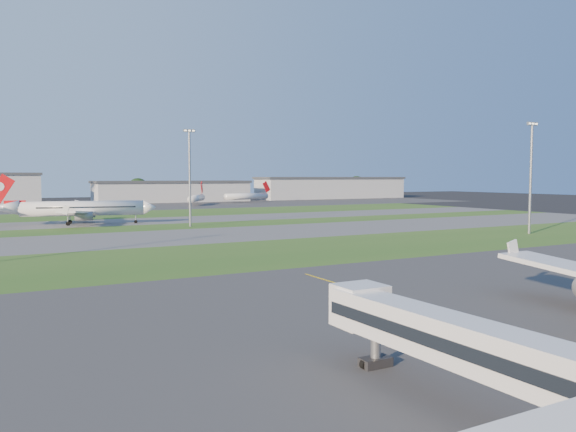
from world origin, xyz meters
TOP-DOWN VIEW (x-y plane):
  - ground at (0.00, 0.00)m, footprint 700.00×700.00m
  - apron_near at (0.00, 0.00)m, footprint 300.00×70.00m
  - grass_strip_a at (0.00, 52.00)m, footprint 300.00×34.00m
  - taxiway_a at (0.00, 85.00)m, footprint 300.00×32.00m
  - grass_strip_b at (0.00, 110.00)m, footprint 300.00×18.00m
  - taxiway_b at (0.00, 132.00)m, footprint 300.00×26.00m
  - grass_strip_c at (0.00, 165.00)m, footprint 300.00×40.00m
  - apron_far at (0.00, 225.00)m, footprint 400.00×80.00m
  - yellow_line at (5.00, 0.00)m, footprint 0.25×60.00m
  - jet_bridge at (-9.81, -15.24)m, footprint 4.20×26.90m
  - airliner_taxiing at (-9.39, 128.49)m, footprint 39.74×33.36m
  - mini_jet_near at (54.86, 216.90)m, footprint 16.09×25.48m
  - mini_jet_far at (86.07, 228.97)m, footprint 28.38×8.23m
  - light_mast_centre at (15.00, 108.00)m, footprint 3.20×0.70m
  - light_mast_east at (78.00, 52.00)m, footprint 3.20×0.70m
  - hangar_east at (55.00, 255.00)m, footprint 81.60×23.00m
  - hangar_far_east at (155.00, 255.00)m, footprint 96.90×23.00m
  - tree_mid_west at (-20.00, 266.00)m, footprint 9.90×9.90m
  - tree_mid_east at (40.00, 269.00)m, footprint 11.55×11.55m
  - tree_east at (115.00, 267.00)m, footprint 10.45×10.45m
  - tree_far_east at (185.00, 271.00)m, footprint 12.65×12.65m

SIDE VIEW (x-z plane):
  - ground at x=0.00m, z-range 0.00..0.00m
  - yellow_line at x=5.00m, z-range -0.01..0.01m
  - apron_near at x=0.00m, z-range 0.00..0.01m
  - grass_strip_a at x=0.00m, z-range 0.00..0.01m
  - taxiway_a at x=0.00m, z-range 0.00..0.01m
  - grass_strip_b at x=0.00m, z-range 0.00..0.01m
  - taxiway_b at x=0.00m, z-range 0.00..0.01m
  - grass_strip_c at x=0.00m, z-range 0.00..0.01m
  - apron_far at x=0.00m, z-range 0.00..0.01m
  - mini_jet_near at x=54.86m, z-range -1.46..8.02m
  - mini_jet_far at x=86.07m, z-range -1.46..8.02m
  - jet_bridge at x=-9.81m, z-range 0.91..7.11m
  - airliner_taxiing at x=-9.39m, z-range -1.87..10.68m
  - hangar_east at x=55.00m, z-range 0.04..11.24m
  - tree_mid_west at x=-20.00m, z-range 0.44..11.24m
  - tree_east at x=115.00m, z-range 0.46..11.86m
  - hangar_far_east at x=155.00m, z-range 0.04..13.24m
  - tree_mid_east at x=40.00m, z-range 0.51..13.11m
  - tree_far_east at x=185.00m, z-range 0.56..14.36m
  - light_mast_centre at x=15.00m, z-range 1.91..27.71m
  - light_mast_east at x=78.00m, z-range 1.91..27.71m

